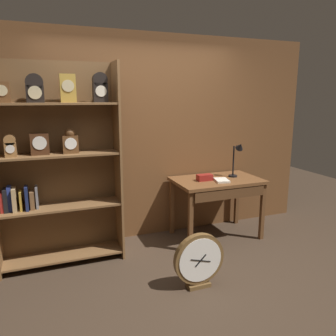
{
  "coord_description": "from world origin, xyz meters",
  "views": [
    {
      "loc": [
        -1.21,
        -2.66,
        1.82
      ],
      "look_at": [
        0.08,
        0.66,
        1.06
      ],
      "focal_mm": 35.45,
      "sensor_mm": 36.0,
      "label": 1
    }
  ],
  "objects_px": {
    "desk_lamp": "(238,154)",
    "open_repair_manual": "(222,180)",
    "toolbox_small": "(205,177)",
    "bookshelf": "(55,161)",
    "round_clock_large": "(199,260)",
    "workbench": "(218,187)"
  },
  "relations": [
    {
      "from": "workbench",
      "to": "bookshelf",
      "type": "bearing_deg",
      "value": 179.27
    },
    {
      "from": "bookshelf",
      "to": "toolbox_small",
      "type": "relative_size",
      "value": 11.28
    },
    {
      "from": "workbench",
      "to": "desk_lamp",
      "type": "xyz_separation_m",
      "value": [
        0.3,
        0.03,
        0.4
      ]
    },
    {
      "from": "desk_lamp",
      "to": "toolbox_small",
      "type": "relative_size",
      "value": 2.45
    },
    {
      "from": "workbench",
      "to": "round_clock_large",
      "type": "bearing_deg",
      "value": -127.14
    },
    {
      "from": "bookshelf",
      "to": "round_clock_large",
      "type": "bearing_deg",
      "value": -40.09
    },
    {
      "from": "workbench",
      "to": "round_clock_large",
      "type": "distance_m",
      "value": 1.31
    },
    {
      "from": "desk_lamp",
      "to": "round_clock_large",
      "type": "distance_m",
      "value": 1.68
    },
    {
      "from": "workbench",
      "to": "open_repair_manual",
      "type": "bearing_deg",
      "value": -92.67
    },
    {
      "from": "open_repair_manual",
      "to": "desk_lamp",
      "type": "bearing_deg",
      "value": 36.96
    },
    {
      "from": "desk_lamp",
      "to": "open_repair_manual",
      "type": "distance_m",
      "value": 0.44
    },
    {
      "from": "workbench",
      "to": "toolbox_small",
      "type": "relative_size",
      "value": 5.76
    },
    {
      "from": "desk_lamp",
      "to": "toolbox_small",
      "type": "bearing_deg",
      "value": -178.15
    },
    {
      "from": "bookshelf",
      "to": "desk_lamp",
      "type": "bearing_deg",
      "value": 0.16
    },
    {
      "from": "open_repair_manual",
      "to": "toolbox_small",
      "type": "bearing_deg",
      "value": 161.49
    },
    {
      "from": "open_repair_manual",
      "to": "round_clock_large",
      "type": "relative_size",
      "value": 0.4
    },
    {
      "from": "toolbox_small",
      "to": "round_clock_large",
      "type": "relative_size",
      "value": 0.35
    },
    {
      "from": "toolbox_small",
      "to": "open_repair_manual",
      "type": "xyz_separation_m",
      "value": [
        0.18,
        -0.11,
        -0.03
      ]
    },
    {
      "from": "bookshelf",
      "to": "workbench",
      "type": "bearing_deg",
      "value": -0.73
    },
    {
      "from": "desk_lamp",
      "to": "toolbox_small",
      "type": "height_order",
      "value": "desk_lamp"
    },
    {
      "from": "workbench",
      "to": "open_repair_manual",
      "type": "height_order",
      "value": "open_repair_manual"
    },
    {
      "from": "round_clock_large",
      "to": "toolbox_small",
      "type": "bearing_deg",
      "value": 60.68
    }
  ]
}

